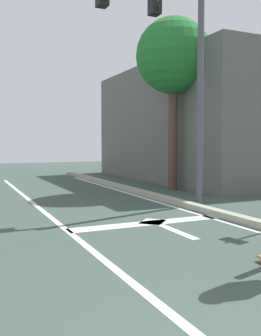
{
  "coord_description": "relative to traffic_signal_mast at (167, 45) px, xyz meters",
  "views": [
    {
      "loc": [
        -1.85,
        -0.67,
        1.58
      ],
      "look_at": [
        1.19,
        6.0,
        1.09
      ],
      "focal_mm": 40.44,
      "sensor_mm": 36.0,
      "label": 1
    }
  ],
  "objects": [
    {
      "name": "lane_line_curbside",
      "position": [
        0.19,
        -1.39,
        -3.92
      ],
      "size": [
        0.12,
        20.0,
        0.01
      ],
      "primitive_type": "cube",
      "color": "silver",
      "rests_on": "ground"
    },
    {
      "name": "lane_arrow_head",
      "position": [
        -1.1,
        -1.41,
        -3.92
      ],
      "size": [
        0.71,
        0.71,
        0.01
      ],
      "primitive_type": "cube",
      "rotation": [
        0.0,
        0.0,
        0.79
      ],
      "color": "silver",
      "rests_on": "ground"
    },
    {
      "name": "lane_arrow_stem",
      "position": [
        -1.1,
        -2.26,
        -3.92
      ],
      "size": [
        0.16,
        1.4,
        0.01
      ],
      "primitive_type": "cube",
      "color": "silver",
      "rests_on": "ground"
    },
    {
      "name": "roadside_tree",
      "position": [
        2.02,
        3.05,
        0.51
      ],
      "size": [
        2.53,
        2.53,
        5.76
      ],
      "color": "brown",
      "rests_on": "ground"
    },
    {
      "name": "traffic_signal_mast",
      "position": [
        0.0,
        0.0,
        0.0
      ],
      "size": [
        4.02,
        0.34,
        5.61
      ],
      "color": "#52525A",
      "rests_on": "ground"
    },
    {
      "name": "stop_bar",
      "position": [
        -1.27,
        -1.5,
        -3.92
      ],
      "size": [
        3.21,
        0.4,
        0.01
      ],
      "primitive_type": "cube",
      "color": "silver",
      "rests_on": "ground"
    },
    {
      "name": "curb_strip",
      "position": [
        0.44,
        -1.39,
        -3.86
      ],
      "size": [
        0.24,
        24.0,
        0.14
      ],
      "primitive_type": "cube",
      "color": "#9CA48A",
      "rests_on": "ground"
    },
    {
      "name": "building_block",
      "position": [
        6.98,
        5.92,
        -1.51
      ],
      "size": [
        9.28,
        10.13,
        4.83
      ],
      "primitive_type": "cube",
      "color": "#5F6159",
      "rests_on": "ground"
    },
    {
      "name": "lane_line_center",
      "position": [
        -2.87,
        -1.39,
        -3.92
      ],
      "size": [
        0.12,
        20.0,
        0.01
      ],
      "primitive_type": "cube",
      "color": "silver",
      "rests_on": "ground"
    }
  ]
}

